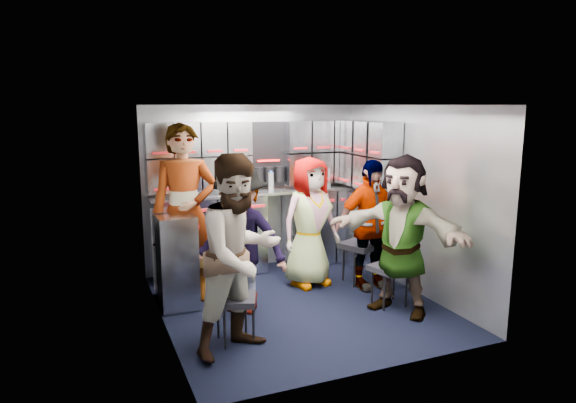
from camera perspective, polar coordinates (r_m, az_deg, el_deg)
name	(u,v)px	position (r m, az deg, el deg)	size (l,w,h in m)	color
floor	(298,305)	(5.59, 1.15, -11.39)	(3.00, 3.00, 0.00)	black
wall_back	(253,187)	(6.66, -3.95, 1.60)	(2.80, 0.04, 2.10)	#8F949C
wall_left	(160,220)	(4.91, -13.99, -1.99)	(0.04, 3.00, 2.10)	#8F949C
wall_right	(412,199)	(5.97, 13.62, 0.26)	(0.04, 3.00, 2.10)	#8F949C
ceiling	(299,105)	(5.18, 1.24, 10.69)	(2.80, 3.00, 0.02)	silver
cart_bank_back	(258,232)	(6.58, -3.31, -3.45)	(2.68, 0.38, 0.99)	#9599A4
cart_bank_left	(175,258)	(5.61, -12.45, -6.19)	(0.38, 0.76, 0.99)	#9599A4
counter	(258,192)	(6.47, -3.36, 1.02)	(2.68, 0.42, 0.03)	#B3B6BB
locker_bank_back	(256,154)	(6.47, -3.58, 5.26)	(2.68, 0.28, 0.82)	#9599A4
locker_bank_right	(369,155)	(6.41, 9.03, 5.10)	(0.28, 1.00, 0.82)	#9599A4
right_cabinet	(371,235)	(6.49, 9.23, -3.72)	(0.28, 1.20, 1.00)	#9599A4
coffee_niche	(268,155)	(6.58, -2.25, 5.19)	(0.46, 0.16, 0.84)	black
red_latch_strip	(263,206)	(6.31, -2.75, -0.47)	(2.60, 0.02, 0.03)	red
jump_seat_near_left	(235,302)	(4.68, -5.89, -11.02)	(0.45, 0.44, 0.42)	black
jump_seat_mid_left	(237,271)	(5.49, -5.72, -7.65)	(0.47, 0.46, 0.43)	black
jump_seat_center	(303,251)	(6.24, 1.71, -5.55)	(0.35, 0.33, 0.40)	black
jump_seat_mid_right	(361,247)	(6.18, 8.07, -5.04)	(0.54, 0.53, 0.49)	black
jump_seat_near_right	(390,270)	(5.55, 11.25, -7.47)	(0.46, 0.44, 0.44)	black
attendant_standing	(185,213)	(5.60, -11.37, -1.29)	(0.70, 0.46, 1.92)	black
attendant_arc_a	(240,255)	(4.36, -5.34, -5.93)	(0.83, 0.65, 1.72)	black
attendant_arc_b	(241,240)	(5.22, -5.23, -4.27)	(0.98, 0.56, 1.52)	black
attendant_arc_c	(310,222)	(5.98, 2.43, -2.28)	(0.74, 0.48, 1.52)	black
attendant_arc_d	(369,225)	(5.95, 9.02, -2.55)	(0.88, 0.37, 1.50)	black
attendant_arc_e	(401,235)	(5.29, 12.49, -3.64)	(1.51, 0.48, 1.63)	black
bottle_left	(224,184)	(6.27, -7.10, 1.97)	(0.07, 0.07, 0.25)	white
bottle_mid	(271,182)	(6.46, -1.89, 2.21)	(0.07, 0.07, 0.24)	white
bottle_right	(328,178)	(6.77, 4.48, 2.66)	(0.07, 0.07, 0.26)	white
cup_left	(186,193)	(6.17, -11.25, 0.96)	(0.09, 0.09, 0.10)	tan
cup_right	(321,184)	(6.73, 3.74, 1.91)	(0.08, 0.08, 0.09)	tan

